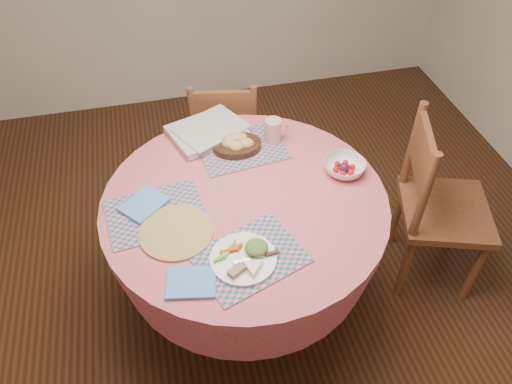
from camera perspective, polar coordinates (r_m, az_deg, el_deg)
ground at (r=2.73m, az=-1.05°, el=-12.02°), size 4.00×4.00×0.00m
dining_table at (r=2.29m, az=-1.22°, el=-4.24°), size 1.24×1.24×0.75m
chair_right at (r=2.62m, az=19.91°, el=-1.26°), size 0.55×0.56×0.97m
chair_back at (r=2.96m, az=-3.52°, el=6.36°), size 0.47×0.45×0.87m
placemat_front at (r=1.93m, az=-0.73°, el=-7.46°), size 0.48×0.42×0.01m
placemat_left at (r=2.12m, az=-11.38°, el=-2.41°), size 0.44×0.35×0.01m
placemat_back at (r=2.39m, az=-1.64°, el=5.01°), size 0.43×0.35×0.01m
wicker_trivet at (r=2.03m, az=-9.09°, el=-4.56°), size 0.30×0.30×0.01m
napkin_near at (r=1.87m, az=-7.42°, el=-10.24°), size 0.20×0.17×0.01m
napkin_far at (r=2.15m, az=-12.68°, el=-1.38°), size 0.23×0.22×0.01m
dinner_plate at (r=1.90m, az=-1.21°, el=-7.54°), size 0.26×0.26×0.05m
bread_bowl at (r=2.37m, az=-2.20°, el=5.59°), size 0.23×0.23×0.08m
latte_mug at (r=2.40m, az=2.02°, el=7.05°), size 0.12×0.08×0.12m
fruit_bowl at (r=2.29m, az=10.06°, el=2.81°), size 0.23×0.23×0.06m
newspaper_stack at (r=2.47m, az=-5.59°, el=6.94°), size 0.42×0.37×0.04m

